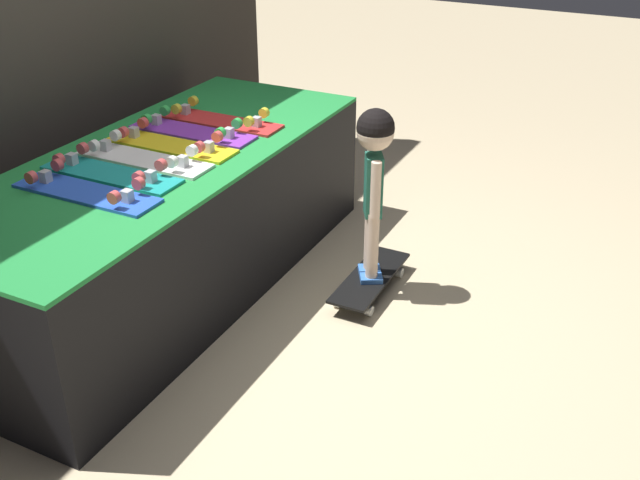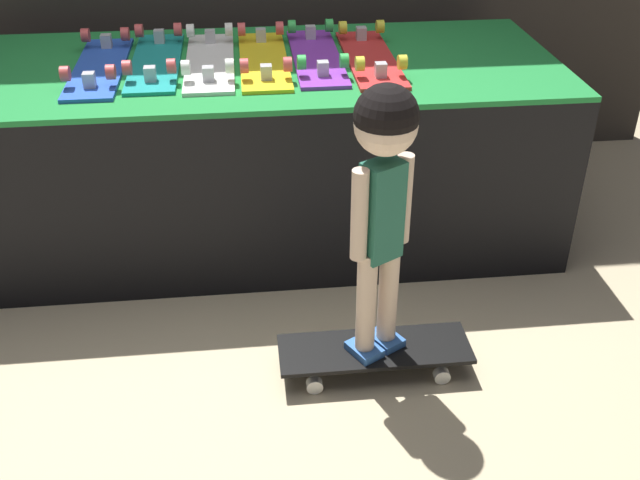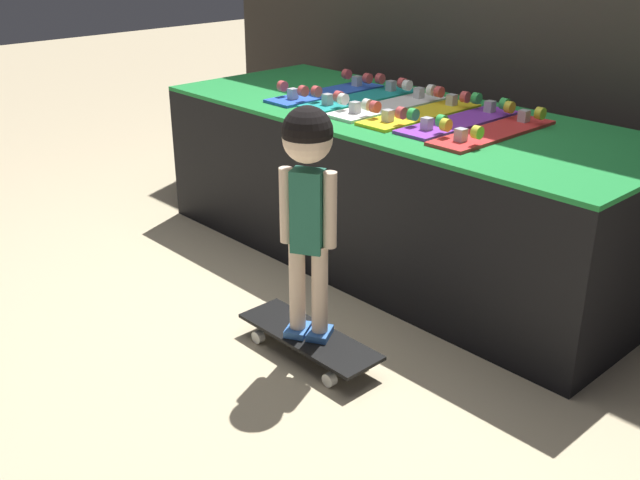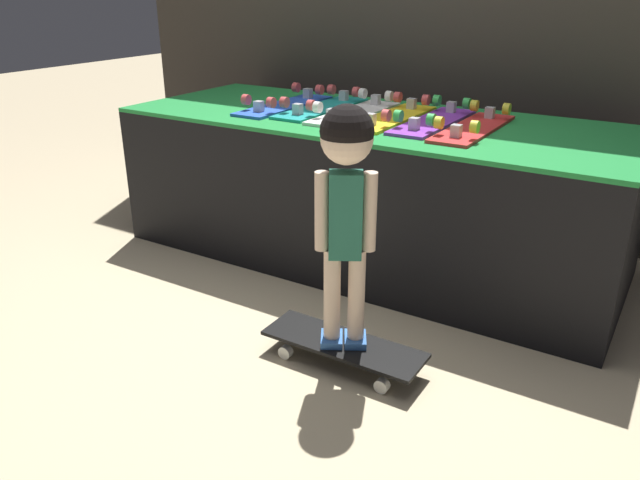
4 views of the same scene
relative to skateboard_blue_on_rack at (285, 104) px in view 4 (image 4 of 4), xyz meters
name	(u,v)px [view 4 (image 4 of 4)]	position (x,y,z in m)	size (l,w,h in m)	color
ground_plane	(300,304)	(0.51, -0.64, -0.74)	(16.00, 16.00, 0.00)	beige
display_rack	(370,188)	(0.51, 0.01, -0.38)	(2.47, 0.97, 0.73)	black
skateboard_blue_on_rack	(285,104)	(0.00, 0.00, 0.00)	(0.18, 0.68, 0.09)	blue
skateboard_teal_on_rack	(322,106)	(0.20, 0.04, 0.00)	(0.18, 0.68, 0.09)	teal
skateboard_white_on_rack	(355,111)	(0.41, 0.02, 0.00)	(0.18, 0.68, 0.09)	white
skateboard_yellow_on_rack	(392,115)	(0.61, 0.01, 0.00)	(0.18, 0.68, 0.09)	yellow
skateboard_purple_on_rack	(434,120)	(0.82, 0.03, 0.00)	(0.18, 0.68, 0.09)	purple
skateboard_red_on_rack	(474,126)	(1.02, -0.01, 0.00)	(0.18, 0.68, 0.09)	red
skateboard_on_floor	(343,346)	(0.90, -0.94, -0.67)	(0.62, 0.20, 0.09)	black
child	(346,184)	(0.90, -0.94, -0.03)	(0.20, 0.18, 0.89)	#3870C6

